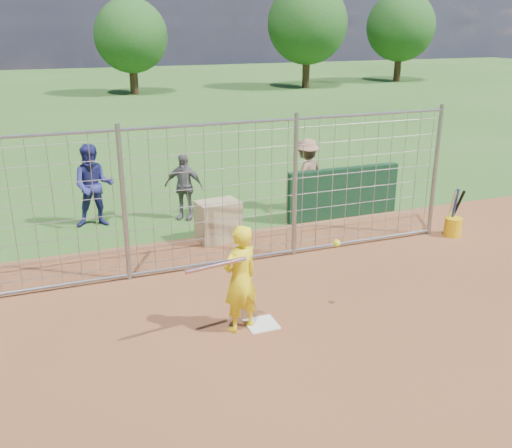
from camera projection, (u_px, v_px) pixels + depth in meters
name	position (u px, v px, depth m)	size (l,w,h in m)	color
ground	(256.00, 318.00, 8.26)	(100.00, 100.00, 0.00)	#2D591E
home_plate	(261.00, 324.00, 8.08)	(0.43, 0.43, 0.02)	silver
dugout_wall	(343.00, 193.00, 12.39)	(2.60, 0.20, 1.10)	#11381E
batter	(240.00, 279.00, 7.72)	(0.56, 0.37, 1.54)	yellow
bystander_a	(94.00, 186.00, 11.73)	(0.84, 0.66, 1.74)	navy
bystander_b	(184.00, 186.00, 12.21)	(0.85, 0.35, 1.45)	#5A5B5F
bystander_c	(306.00, 175.00, 12.81)	(1.05, 0.60, 1.62)	#8F674E
equipment_bin	(218.00, 221.00, 11.07)	(0.80, 0.55, 0.80)	tan
equipment_in_play	(247.00, 259.00, 7.41)	(2.19, 0.21, 0.16)	silver
bucket_with_bats	(453.00, 224.00, 11.37)	(0.34, 0.39, 0.98)	#E9AE0C
backstop_fence	(214.00, 198.00, 9.60)	(9.08, 0.08, 2.60)	gray
tree_line	(132.00, 28.00, 32.82)	(44.66, 6.72, 6.48)	#3F2B19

